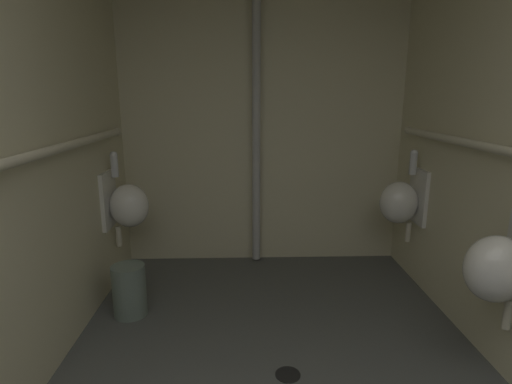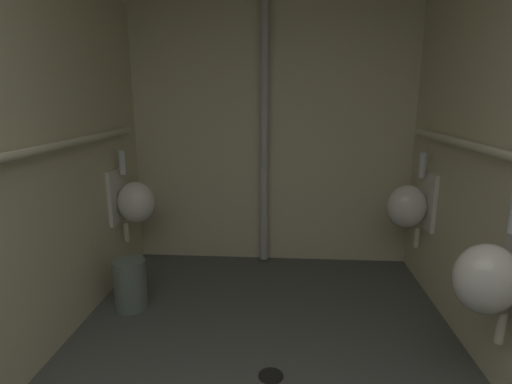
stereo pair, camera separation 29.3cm
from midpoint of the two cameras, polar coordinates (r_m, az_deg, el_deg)
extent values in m
cube|color=beige|center=(3.64, 4.59, 9.70)|extent=(2.59, 0.06, 2.54)
ellipsoid|color=silver|center=(3.35, -14.08, -1.47)|extent=(0.30, 0.26, 0.34)
cube|color=silver|center=(3.39, -16.62, -0.58)|extent=(0.03, 0.30, 0.44)
cylinder|color=silver|center=(3.32, -15.87, 3.76)|extent=(0.06, 0.06, 0.16)
sphere|color=silver|center=(3.30, -15.96, 5.21)|extent=(0.06, 0.06, 0.06)
cylinder|color=beige|center=(3.45, -15.43, -5.44)|extent=(0.04, 0.04, 0.16)
ellipsoid|color=silver|center=(2.29, 32.91, -10.32)|extent=(0.30, 0.26, 0.34)
cylinder|color=beige|center=(2.44, 34.27, -15.57)|extent=(0.04, 0.04, 0.16)
ellipsoid|color=silver|center=(3.40, 22.76, -1.93)|extent=(0.30, 0.26, 0.34)
cube|color=silver|center=(3.44, 25.28, -1.14)|extent=(0.03, 0.30, 0.44)
cylinder|color=silver|center=(3.36, 24.69, 3.17)|extent=(0.06, 0.06, 0.16)
sphere|color=silver|center=(3.35, 24.83, 4.60)|extent=(0.06, 0.06, 0.06)
cylinder|color=beige|center=(3.50, 23.95, -5.89)|extent=(0.04, 0.04, 0.16)
cylinder|color=beige|center=(2.15, -28.21, 4.31)|extent=(0.05, 2.95, 0.05)
sphere|color=beige|center=(3.48, -15.33, 8.31)|extent=(0.06, 0.06, 0.06)
sphere|color=beige|center=(3.53, 24.27, 7.67)|extent=(0.06, 0.06, 0.06)
cylinder|color=#B2B2B2|center=(3.53, 3.59, 9.60)|extent=(0.07, 0.07, 2.49)
cylinder|color=black|center=(2.45, 5.87, -24.38)|extent=(0.14, 0.14, 0.01)
cylinder|color=slate|center=(3.07, -14.61, -12.50)|extent=(0.23, 0.23, 0.36)
camera|label=1|loc=(0.15, -86.09, 0.93)|focal=28.50mm
camera|label=2|loc=(0.15, 93.91, -0.93)|focal=28.50mm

